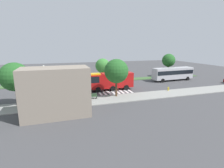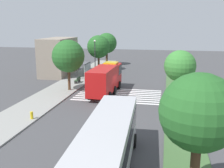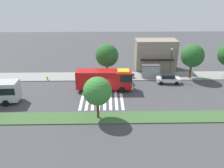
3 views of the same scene
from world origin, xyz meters
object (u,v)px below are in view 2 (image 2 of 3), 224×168
Objects in this scene: bus_stop_shelter at (86,67)px; sidewalk_tree_far_west at (68,56)px; sidewalk_tree_west at (99,47)px; street_lamp at (95,54)px; fire_truck at (106,78)px; parked_car_mid at (104,71)px; transit_bus at (108,144)px; median_tree_far_west at (199,113)px; bench_near_shelter at (78,80)px; fire_hydrant at (32,115)px; sidewalk_tree_center at (107,43)px; median_tree_west at (180,66)px.

sidewalk_tree_far_west is (-8.49, -0.28, 2.83)m from bus_stop_shelter.
street_lamp is at bearing -174.47° from sidewalk_tree_west.
fire_truck is 13.24m from street_lamp.
parked_car_mid is 0.38× the size of transit_bus.
median_tree_far_west is at bearing -145.74° from sidewalk_tree_far_west.
fire_truck is at bearing -130.79° from bench_near_shelter.
fire_hydrant is at bearing 55.31° from median_tree_far_west.
street_lamp is at bearing -5.38° from bench_near_shelter.
median_tree_far_west reaches higher than bench_near_shelter.
sidewalk_tree_center reaches higher than transit_bus.
median_tree_far_west reaches higher than parked_car_mid.
median_tree_west is at bearing -149.59° from sidewalk_tree_center.
sidewalk_tree_center is at bearing 0.00° from sidewalk_tree_west.
bench_near_shelter is at bearing 179.61° from bus_stop_shelter.
median_tree_west is (-1.01, -9.20, 1.99)m from fire_truck.
street_lamp is at bearing -177.95° from sidewalk_tree_center.
sidewalk_tree_west reaches higher than fire_truck.
street_lamp is (0.72, 1.80, 2.80)m from parked_car_mid.
sidewalk_tree_center is at bearing 0.83° from fire_hydrant.
median_tree_far_west is 17.42m from fire_hydrant.
street_lamp is (3.53, -0.68, 1.80)m from bus_stop_shelter.
transit_bus is at bearing -130.32° from fire_hydrant.
bench_near_shelter is (23.69, 9.90, -1.45)m from transit_bus.
bench_near_shelter is 0.24× the size of sidewalk_tree_west.
sidewalk_tree_center is at bearing -0.95° from bench_near_shelter.
median_tree_west is (-9.72, -14.63, 2.15)m from bus_stop_shelter.
median_tree_far_west is at bearing -157.14° from street_lamp.
parked_car_mid is 12.13m from sidewalk_tree_far_west.
fire_hydrant is (-19.97, -0.78, -1.40)m from bus_stop_shelter.
parked_car_mid is at bearing 15.39° from fire_truck.
sidewalk_tree_center is at bearing 13.49° from parked_car_mid.
sidewalk_tree_west is 0.97× the size of sidewalk_tree_center.
transit_bus is 1.93× the size of street_lamp.
sidewalk_tree_far_west is (-12.02, 0.40, 1.03)m from street_lamp.
sidewalk_tree_center is at bearing 2.05° from street_lamp.
sidewalk_tree_west reaches higher than parked_car_mid.
parked_car_mid is at bearing -11.00° from sidewalk_tree_far_west.
median_tree_far_west reaches higher than transit_bus.
median_tree_far_west is (-25.56, -14.66, 4.31)m from bench_near_shelter.
bench_near_shelter is 15.99m from fire_hydrant.
median_tree_west is at bearing 162.40° from transit_bus.
transit_bus is 21.63m from sidewalk_tree_far_west.
sidewalk_tree_west is 22.55m from median_tree_west.
parked_car_mid is 0.66× the size of sidewalk_tree_west.
sidewalk_tree_far_west reaches higher than bench_near_shelter.
street_lamp is (12.25, 4.75, 1.63)m from fire_truck.
parked_car_mid is at bearing 44.12° from median_tree_west.
bus_stop_shelter is at bearing -0.39° from bench_near_shelter.
sidewalk_tree_west is at bearing 1.04° from fire_hydrant.
street_lamp is 0.90× the size of sidewalk_tree_west.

